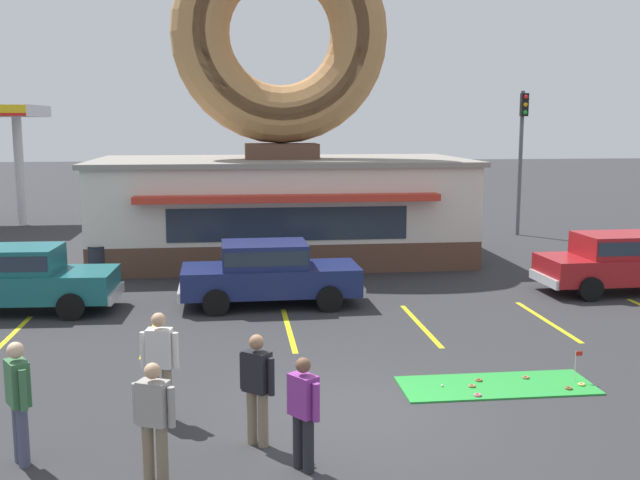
{
  "coord_description": "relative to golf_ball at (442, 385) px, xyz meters",
  "views": [
    {
      "loc": [
        -1.87,
        -11.11,
        4.55
      ],
      "look_at": [
        0.03,
        5.0,
        2.0
      ],
      "focal_mm": 42.0,
      "sensor_mm": 36.0,
      "label": 1
    }
  ],
  "objects": [
    {
      "name": "car_navy",
      "position": [
        -2.69,
        6.34,
        0.82
      ],
      "size": [
        4.59,
        2.04,
        1.6
      ],
      "color": "navy",
      "rests_on": "ground"
    },
    {
      "name": "pedestrian_leather_jacket_man",
      "position": [
        -6.43,
        -2.15,
        0.89
      ],
      "size": [
        0.4,
        0.53,
        1.7
      ],
      "color": "#474C66",
      "rests_on": "ground"
    },
    {
      "name": "parking_stripe_centre",
      "position": [
        0.64,
        4.05,
        -0.05
      ],
      "size": [
        0.12,
        3.6,
        0.01
      ],
      "primitive_type": "cube",
      "color": "yellow",
      "rests_on": "ground"
    },
    {
      "name": "pedestrian_beanie_man",
      "position": [
        -4.7,
        -0.8,
        0.89
      ],
      "size": [
        0.59,
        0.3,
        1.69
      ],
      "color": "#7F7056",
      "rests_on": "ground"
    },
    {
      "name": "mini_donut_far_left",
      "position": [
        0.72,
        0.2,
        -0.0
      ],
      "size": [
        0.13,
        0.13,
        0.04
      ],
      "primitive_type": "torus",
      "color": "brown",
      "rests_on": "putting_mat"
    },
    {
      "name": "mini_donut_mid_left",
      "position": [
        2.43,
        -0.22,
        -0.0
      ],
      "size": [
        0.13,
        0.13,
        0.04
      ],
      "primitive_type": "torus",
      "color": "#E5C666",
      "rests_on": "putting_mat"
    },
    {
      "name": "mini_donut_mid_right",
      "position": [
        0.47,
        -0.51,
        -0.0
      ],
      "size": [
        0.13,
        0.13,
        0.04
      ],
      "primitive_type": "torus",
      "color": "#D8667F",
      "rests_on": "putting_mat"
    },
    {
      "name": "pedestrian_blue_sweater_man",
      "position": [
        -2.68,
        -2.77,
        0.79
      ],
      "size": [
        0.42,
        0.5,
        1.54
      ],
      "color": "#232328",
      "rests_on": "ground"
    },
    {
      "name": "pedestrian_hooded_kid",
      "position": [
        -3.25,
        -1.92,
        0.85
      ],
      "size": [
        0.48,
        0.43,
        1.63
      ],
      "color": "#7F7056",
      "rests_on": "ground"
    },
    {
      "name": "putting_flag_pin",
      "position": [
        2.44,
        0.01,
        0.39
      ],
      "size": [
        0.13,
        0.01,
        0.55
      ],
      "color": "silver",
      "rests_on": "putting_mat"
    },
    {
      "name": "ground_plane",
      "position": [
        -1.69,
        -0.95,
        -0.05
      ],
      "size": [
        160.0,
        160.0,
        0.0
      ],
      "primitive_type": "plane",
      "color": "#2D2D30"
    },
    {
      "name": "parking_stripe_mid_left",
      "position": [
        -2.36,
        4.05,
        -0.05
      ],
      "size": [
        0.12,
        3.6,
        0.01
      ],
      "primitive_type": "cube",
      "color": "yellow",
      "rests_on": "ground"
    },
    {
      "name": "trash_bin",
      "position": [
        -7.53,
        10.2,
        0.45
      ],
      "size": [
        0.57,
        0.57,
        0.97
      ],
      "color": "#232833",
      "rests_on": "ground"
    },
    {
      "name": "mini_donut_near_right",
      "position": [
        2.12,
        -0.37,
        -0.0
      ],
      "size": [
        0.13,
        0.13,
        0.04
      ],
      "primitive_type": "torus",
      "color": "brown",
      "rests_on": "putting_mat"
    },
    {
      "name": "donut_shop_building",
      "position": [
        -1.9,
        13.0,
        3.69
      ],
      "size": [
        12.3,
        6.75,
        10.96
      ],
      "color": "brown",
      "rests_on": "ground"
    },
    {
      "name": "golf_ball",
      "position": [
        0.0,
        0.0,
        0.0
      ],
      "size": [
        0.04,
        0.04,
        0.04
      ],
      "primitive_type": "sphere",
      "color": "white",
      "rests_on": "putting_mat"
    },
    {
      "name": "parking_stripe_mid_right",
      "position": [
        3.64,
        4.05,
        -0.05
      ],
      "size": [
        0.12,
        3.6,
        0.01
      ],
      "primitive_type": "cube",
      "color": "yellow",
      "rests_on": "ground"
    },
    {
      "name": "mini_donut_near_left",
      "position": [
        0.51,
        -0.07,
        -0.0
      ],
      "size": [
        0.13,
        0.13,
        0.04
      ],
      "primitive_type": "torus",
      "color": "#A5724C",
      "rests_on": "putting_mat"
    },
    {
      "name": "putting_mat",
      "position": [
        0.97,
        -0.02,
        -0.04
      ],
      "size": [
        3.38,
        1.27,
        0.03
      ],
      "primitive_type": "cube",
      "color": "green",
      "rests_on": "ground"
    },
    {
      "name": "car_red",
      "position": [
        6.84,
        6.69,
        0.82
      ],
      "size": [
        4.6,
        2.07,
        1.6
      ],
      "color": "maroon",
      "rests_on": "ground"
    },
    {
      "name": "pedestrian_clipboard_woman",
      "position": [
        -4.59,
        -2.89,
        0.82
      ],
      "size": [
        0.55,
        0.37,
        1.58
      ],
      "color": "#7F7056",
      "rests_on": "ground"
    },
    {
      "name": "parking_stripe_far_left",
      "position": [
        -8.36,
        4.05,
        -0.05
      ],
      "size": [
        0.12,
        3.6,
        0.01
      ],
      "primitive_type": "cube",
      "color": "yellow",
      "rests_on": "ground"
    },
    {
      "name": "traffic_light_pole",
      "position": [
        8.03,
        17.03,
        3.66
      ],
      "size": [
        0.28,
        0.47,
        5.8
      ],
      "color": "#595B60",
      "rests_on": "ground"
    },
    {
      "name": "parking_stripe_left",
      "position": [
        -5.36,
        4.05,
        -0.05
      ],
      "size": [
        0.12,
        3.6,
        0.01
      ],
      "primitive_type": "cube",
      "color": "yellow",
      "rests_on": "ground"
    },
    {
      "name": "mini_donut_mid_centre",
      "position": [
        1.6,
        0.24,
        -0.0
      ],
      "size": [
        0.13,
        0.13,
        0.04
      ],
      "primitive_type": "torus",
      "color": "#A5724C",
      "rests_on": "putting_mat"
    },
    {
      "name": "car_teal",
      "position": [
        -8.7,
        6.37,
        0.82
      ],
      "size": [
        4.63,
        2.13,
        1.6
      ],
      "color": "#196066",
      "rests_on": "ground"
    }
  ]
}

